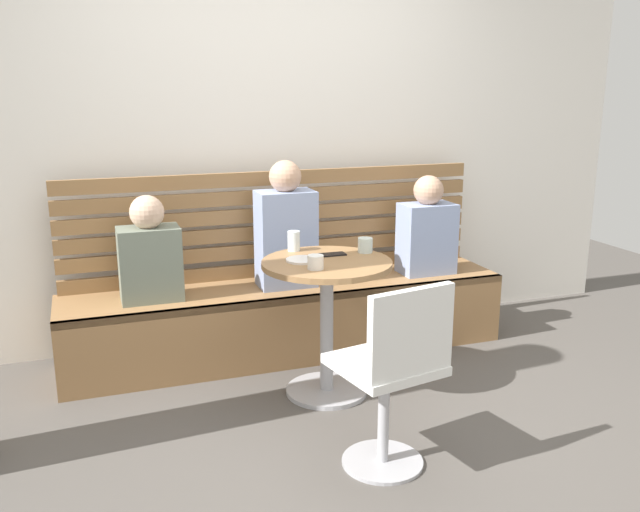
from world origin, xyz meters
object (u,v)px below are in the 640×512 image
Objects in this scene: booth_bench at (289,319)px; person_adult at (286,231)px; cup_glass_short at (365,245)px; cup_water_clear at (294,241)px; person_child_middle at (150,255)px; person_child_left at (427,230)px; white_chair at (394,371)px; plate_small at (302,260)px; cup_ceramic_white at (316,262)px; cafe_table at (327,302)px; phone_on_table at (332,254)px.

booth_bench is 3.56× the size of person_adult.
cup_water_clear is at bearing 155.25° from cup_glass_short.
person_child_left is at bearing -0.47° from person_child_middle.
person_adult is 6.90× the size of cup_water_clear.
white_chair is at bearing -59.27° from person_child_middle.
cup_glass_short is at bearing -59.39° from person_adult.
booth_bench is at bearing 91.04° from white_chair.
person_child_middle reaches higher than cup_glass_short.
person_adult is 1.27× the size of person_child_middle.
booth_bench is 15.88× the size of plate_small.
cup_water_clear is at bearing -101.58° from booth_bench.
cup_glass_short is 0.43m from cup_ceramic_white.
person_child_left is at bearing 35.39° from cup_ceramic_white.
person_child_middle is 1.21m from cup_glass_short.
cup_water_clear reaches higher than cup_ceramic_white.
cafe_table is 0.40m from cup_water_clear.
person_adult is at bearing 178.62° from person_child_left.
plate_small is (-0.12, 0.85, 0.28)m from white_chair.
white_chair is 1.00m from cup_glass_short.
cafe_table is 0.87× the size of white_chair.
cup_water_clear reaches higher than phone_on_table.
person_adult is at bearing 84.62° from cup_ceramic_white.
person_child_left is 1.04m from cup_water_clear.
cup_glass_short is 0.73× the size of cup_water_clear.
cup_glass_short is 0.47× the size of plate_small.
plate_small is (-0.03, -0.23, -0.05)m from cup_water_clear.
person_child_middle reaches higher than white_chair.
cafe_table is 1.24× the size of person_child_middle.
phone_on_table is at bearing 55.85° from cafe_table.
white_chair is 6.07× the size of phone_on_table.
phone_on_table is at bearing 179.63° from cup_glass_short.
person_child_middle is at bearing 62.29° from phone_on_table.
booth_bench is 4.52× the size of person_child_middle.
plate_small reaches higher than phone_on_table.
plate_small is at bearing -170.43° from cup_glass_short.
person_child_left reaches higher than booth_bench.
cup_water_clear is at bearing 46.38° from phone_on_table.
person_child_middle is (-0.84, 1.41, 0.24)m from white_chair.
cup_water_clear is (-0.10, 0.27, 0.28)m from cafe_table.
person_adult reaches higher than cup_water_clear.
booth_bench is at bearing 11.87° from person_adult.
person_child_middle is at bearing 155.71° from cup_glass_short.
person_child_left is 7.89× the size of cup_ceramic_white.
person_child_left is 5.74× the size of cup_water_clear.
person_child_left is 3.72× the size of plate_small.
person_child_left is (0.90, 1.40, 0.25)m from white_chair.
cafe_table reaches higher than booth_bench.
person_adult is at bearing 13.03° from phone_on_table.
person_child_left is at bearing 33.03° from cafe_table.
white_chair is at bearing -88.96° from booth_bench.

